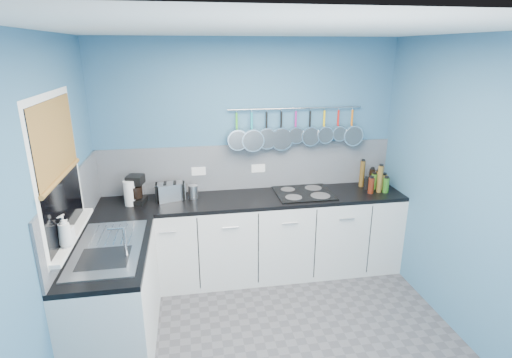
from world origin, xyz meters
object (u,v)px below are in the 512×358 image
object	(u,v)px
soap_bottle_a	(64,231)
coffee_maker	(136,190)
toaster	(170,192)
canister	(193,192)
paper_towel	(130,193)
hob	(304,193)
soap_bottle_b	(68,231)

from	to	relation	value
soap_bottle_a	coffee_maker	bearing A→B (deg)	73.21
soap_bottle_a	toaster	size ratio (longest dim) A/B	0.88
toaster	canister	xyz separation A→B (m)	(0.23, 0.00, -0.02)
paper_towel	hob	bearing A→B (deg)	0.80
soap_bottle_a	hob	xyz separation A→B (m)	(2.08, 1.14, -0.26)
soap_bottle_a	toaster	distance (m)	1.39
toaster	soap_bottle_b	bearing A→B (deg)	-137.21
toaster	hob	distance (m)	1.41
soap_bottle_a	paper_towel	xyz separation A→B (m)	(0.29, 1.12, -0.14)
hob	canister	bearing A→B (deg)	177.04
coffee_maker	soap_bottle_a	bearing A→B (deg)	-93.10
soap_bottle_b	hob	size ratio (longest dim) A/B	0.29
soap_bottle_a	coffee_maker	size ratio (longest dim) A/B	0.83
soap_bottle_a	paper_towel	bearing A→B (deg)	75.44
canister	soap_bottle_b	bearing A→B (deg)	-128.60
paper_towel	canister	distance (m)	0.63
soap_bottle_a	soap_bottle_b	size ratio (longest dim) A/B	1.39
soap_bottle_b	paper_towel	distance (m)	1.10
soap_bottle_b	coffee_maker	size ratio (longest dim) A/B	0.60
toaster	paper_towel	bearing A→B (deg)	175.83
soap_bottle_b	hob	bearing A→B (deg)	27.37
paper_towel	coffee_maker	size ratio (longest dim) A/B	0.88
coffee_maker	hob	bearing A→B (deg)	13.29
coffee_maker	toaster	xyz separation A→B (m)	(0.33, 0.05, -0.06)
paper_towel	canister	size ratio (longest dim) A/B	1.81
soap_bottle_b	hob	world-z (taller)	soap_bottle_b
soap_bottle_a	coffee_maker	xyz separation A→B (m)	(0.35, 1.16, -0.13)
canister	hob	world-z (taller)	canister
hob	toaster	bearing A→B (deg)	177.60
soap_bottle_b	canister	distance (m)	1.47
soap_bottle_a	paper_towel	size ratio (longest dim) A/B	0.95
coffee_maker	toaster	world-z (taller)	coffee_maker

